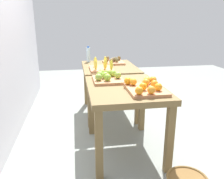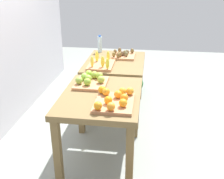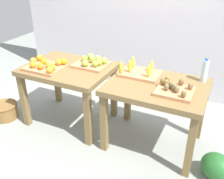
# 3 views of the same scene
# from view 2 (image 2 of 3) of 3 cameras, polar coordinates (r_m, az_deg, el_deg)

# --- Properties ---
(ground_plane) EXTENTS (8.00, 8.00, 0.00)m
(ground_plane) POSITION_cam_2_polar(r_m,az_deg,el_deg) (3.64, -0.56, -8.35)
(ground_plane) COLOR gray
(display_table_left) EXTENTS (1.04, 0.80, 0.77)m
(display_table_left) POSITION_cam_2_polar(r_m,az_deg,el_deg) (2.84, -2.28, -3.05)
(display_table_left) COLOR brown
(display_table_left) RESTS_ON ground_plane
(display_table_right) EXTENTS (1.04, 0.80, 0.77)m
(display_table_right) POSITION_cam_2_polar(r_m,az_deg,el_deg) (3.86, 0.62, 4.36)
(display_table_right) COLOR brown
(display_table_right) RESTS_ON ground_plane
(orange_bin) EXTENTS (0.46, 0.38, 0.11)m
(orange_bin) POSITION_cam_2_polar(r_m,az_deg,el_deg) (2.57, 0.48, -2.20)
(orange_bin) COLOR tan
(orange_bin) RESTS_ON display_table_left
(apple_bin) EXTENTS (0.40, 0.34, 0.11)m
(apple_bin) POSITION_cam_2_polar(r_m,az_deg,el_deg) (3.03, -4.42, 1.92)
(apple_bin) COLOR tan
(apple_bin) RESTS_ON display_table_left
(banana_crate) EXTENTS (0.44, 0.32, 0.17)m
(banana_crate) POSITION_cam_2_polar(r_m,az_deg,el_deg) (3.59, -2.27, 5.40)
(banana_crate) COLOR tan
(banana_crate) RESTS_ON display_table_right
(kiwi_bin) EXTENTS (0.36, 0.32, 0.10)m
(kiwi_bin) POSITION_cam_2_polar(r_m,az_deg,el_deg) (3.99, 2.31, 7.22)
(kiwi_bin) COLOR tan
(kiwi_bin) RESTS_ON display_table_right
(water_bottle) EXTENTS (0.07, 0.07, 0.26)m
(water_bottle) POSITION_cam_2_polar(r_m,az_deg,el_deg) (4.23, -2.55, 9.41)
(water_bottle) COLOR silver
(water_bottle) RESTS_ON display_table_right
(watermelon_pile) EXTENTS (0.65, 0.39, 0.27)m
(watermelon_pile) POSITION_cam_2_polar(r_m,az_deg,el_deg) (4.81, 4.79, 1.62)
(watermelon_pile) COLOR #2D6939
(watermelon_pile) RESTS_ON ground_plane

